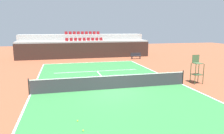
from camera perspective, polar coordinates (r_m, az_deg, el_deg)
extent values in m
plane|color=brown|center=(14.89, 0.15, -5.99)|extent=(80.00, 80.00, 0.00)
cube|color=#2D7238|center=(14.88, 0.15, -5.97)|extent=(11.00, 24.00, 0.01)
cube|color=white|center=(26.37, -6.10, 1.23)|extent=(11.00, 0.10, 0.00)
cube|color=white|center=(14.62, -21.23, -6.98)|extent=(0.10, 24.00, 0.00)
cube|color=white|center=(16.99, 18.35, -4.41)|extent=(0.10, 24.00, 0.00)
cube|color=white|center=(20.97, -4.05, -1.12)|extent=(8.26, 0.10, 0.00)
cube|color=white|center=(17.90, -2.31, -3.13)|extent=(0.10, 6.40, 0.00)
cube|color=black|center=(30.04, -7.14, 4.42)|extent=(18.85, 0.30, 2.19)
cube|color=#9E9E99|center=(31.37, -7.43, 4.86)|extent=(18.85, 2.40, 2.40)
cube|color=#9E9E99|center=(33.71, -7.91, 5.98)|extent=(18.85, 2.40, 3.27)
cube|color=maroon|center=(31.10, -12.09, 6.93)|extent=(0.44, 0.44, 0.04)
cube|color=maroon|center=(31.28, -12.12, 7.35)|extent=(0.44, 0.04, 0.40)
cube|color=maroon|center=(31.12, -10.94, 6.97)|extent=(0.44, 0.44, 0.04)
cube|color=maroon|center=(31.31, -10.97, 7.40)|extent=(0.44, 0.04, 0.40)
cube|color=maroon|center=(31.16, -9.78, 7.01)|extent=(0.44, 0.44, 0.04)
cube|color=maroon|center=(31.35, -9.82, 7.44)|extent=(0.44, 0.04, 0.40)
cube|color=maroon|center=(31.21, -8.63, 7.05)|extent=(0.44, 0.44, 0.04)
cube|color=maroon|center=(31.40, -8.68, 7.47)|extent=(0.44, 0.04, 0.40)
cube|color=maroon|center=(31.27, -7.48, 7.09)|extent=(0.44, 0.44, 0.04)
cube|color=maroon|center=(31.46, -7.53, 7.51)|extent=(0.44, 0.04, 0.40)
cube|color=maroon|center=(31.35, -6.34, 7.12)|extent=(0.44, 0.44, 0.04)
cube|color=maroon|center=(31.53, -6.40, 7.54)|extent=(0.44, 0.04, 0.40)
cube|color=maroon|center=(31.43, -5.20, 7.15)|extent=(0.44, 0.44, 0.04)
cube|color=maroon|center=(31.62, -5.26, 7.57)|extent=(0.44, 0.04, 0.40)
cube|color=maroon|center=(31.53, -4.07, 7.18)|extent=(0.44, 0.44, 0.04)
cube|color=maroon|center=(31.72, -4.14, 7.59)|extent=(0.44, 0.04, 0.40)
cube|color=maroon|center=(31.64, -2.95, 7.20)|extent=(0.44, 0.44, 0.04)
cube|color=maroon|center=(31.83, -3.02, 7.62)|extent=(0.44, 0.04, 0.40)
cube|color=maroon|center=(33.46, -12.29, 8.65)|extent=(0.44, 0.44, 0.04)
cube|color=maroon|center=(33.65, -12.31, 9.03)|extent=(0.44, 0.04, 0.40)
cube|color=maroon|center=(33.48, -11.21, 8.69)|extent=(0.44, 0.44, 0.04)
cube|color=maroon|center=(33.67, -11.24, 9.07)|extent=(0.44, 0.04, 0.40)
cube|color=maroon|center=(33.52, -10.13, 8.73)|extent=(0.44, 0.44, 0.04)
cube|color=maroon|center=(33.71, -10.16, 9.11)|extent=(0.44, 0.04, 0.40)
cube|color=maroon|center=(33.56, -9.05, 8.76)|extent=(0.44, 0.44, 0.04)
cube|color=maroon|center=(33.76, -9.09, 9.15)|extent=(0.44, 0.04, 0.40)
cube|color=maroon|center=(33.62, -7.98, 8.80)|extent=(0.44, 0.44, 0.04)
cube|color=maroon|center=(33.81, -8.02, 9.18)|extent=(0.44, 0.04, 0.40)
cube|color=maroon|center=(33.69, -6.91, 8.82)|extent=(0.44, 0.44, 0.04)
cube|color=maroon|center=(33.88, -6.96, 9.20)|extent=(0.44, 0.04, 0.40)
cube|color=maroon|center=(33.77, -5.85, 8.85)|extent=(0.44, 0.44, 0.04)
cube|color=maroon|center=(33.96, -5.90, 9.23)|extent=(0.44, 0.04, 0.40)
cube|color=maroon|center=(33.86, -4.79, 8.87)|extent=(0.44, 0.44, 0.04)
cube|color=maroon|center=(34.05, -4.85, 9.25)|extent=(0.44, 0.04, 0.40)
cube|color=maroon|center=(33.97, -3.73, 8.89)|extent=(0.44, 0.44, 0.04)
cube|color=maroon|center=(34.16, -3.80, 9.27)|extent=(0.44, 0.04, 0.40)
cylinder|color=black|center=(14.48, -21.56, -4.97)|extent=(0.08, 0.08, 1.07)
cylinder|color=black|center=(16.89, 18.60, -2.64)|extent=(0.08, 0.08, 1.07)
cube|color=#333338|center=(14.76, 0.15, -4.24)|extent=(10.90, 0.02, 0.92)
cube|color=white|center=(14.64, 0.15, -2.40)|extent=(10.90, 0.04, 0.05)
cylinder|color=#334C2D|center=(17.07, 21.60, -1.91)|extent=(0.06, 0.06, 1.55)
cylinder|color=#334C2D|center=(17.48, 23.47, -1.77)|extent=(0.06, 0.06, 1.55)
cylinder|color=#334C2D|center=(17.55, 20.48, -1.51)|extent=(0.06, 0.06, 1.55)
cylinder|color=#334C2D|center=(17.95, 22.33, -1.38)|extent=(0.06, 0.06, 1.55)
cube|color=#334C2D|center=(17.52, 21.95, -1.88)|extent=(0.70, 0.60, 0.04)
cube|color=#3F5938|center=(17.37, 22.15, 0.94)|extent=(0.60, 0.60, 0.05)
cube|color=#3F5938|center=(17.55, 21.69, 2.14)|extent=(0.60, 0.04, 0.60)
cube|color=#232328|center=(29.42, 6.53, 3.04)|extent=(1.50, 0.40, 0.05)
cube|color=#232328|center=(29.56, 6.42, 3.51)|extent=(1.50, 0.04, 0.36)
cube|color=#2D2D33|center=(29.12, 5.50, 2.52)|extent=(0.06, 0.06, 0.42)
cube|color=#2D2D33|center=(29.54, 7.71, 2.58)|extent=(0.06, 0.06, 0.42)
cube|color=#2D2D33|center=(29.38, 5.32, 2.59)|extent=(0.06, 0.06, 0.42)
cube|color=#2D2D33|center=(29.79, 7.51, 2.65)|extent=(0.06, 0.06, 0.42)
sphere|color=#CCE033|center=(10.07, -9.31, -14.15)|extent=(0.07, 0.07, 0.07)
sphere|color=#CCE033|center=(9.20, -7.80, -16.62)|extent=(0.07, 0.07, 0.07)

